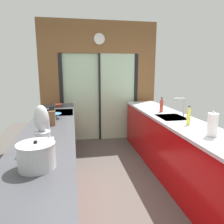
# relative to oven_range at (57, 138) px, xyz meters

# --- Properties ---
(ground_plane) EXTENTS (5.04, 7.60, 0.02)m
(ground_plane) POSITION_rel_oven_range_xyz_m (0.91, -0.65, -0.47)
(ground_plane) COLOR #4C4742
(back_wall_unit) EXTENTS (2.64, 0.12, 2.70)m
(back_wall_unit) POSITION_rel_oven_range_xyz_m (0.91, 1.15, 1.07)
(back_wall_unit) COLOR brown
(back_wall_unit) RESTS_ON ground_plane
(left_counter_run) EXTENTS (0.62, 3.80, 0.92)m
(left_counter_run) POSITION_rel_oven_range_xyz_m (-0.00, -1.12, 0.01)
(left_counter_run) COLOR #AD0C0F
(left_counter_run) RESTS_ON ground_plane
(right_counter_run) EXTENTS (0.62, 3.80, 0.92)m
(right_counter_run) POSITION_rel_oven_range_xyz_m (1.82, -0.95, 0.01)
(right_counter_run) COLOR #AD0C0F
(right_counter_run) RESTS_ON ground_plane
(sink_faucet) EXTENTS (0.19, 0.02, 0.30)m
(sink_faucet) POSITION_rel_oven_range_xyz_m (1.97, -0.70, 0.66)
(sink_faucet) COLOR #B7BABC
(sink_faucet) RESTS_ON right_counter_run
(oven_range) EXTENTS (0.60, 0.60, 0.92)m
(oven_range) POSITION_rel_oven_range_xyz_m (0.00, 0.00, 0.00)
(oven_range) COLOR black
(oven_range) RESTS_ON ground_plane
(mixing_bowl_near) EXTENTS (0.21, 0.21, 0.08)m
(mixing_bowl_near) POSITION_rel_oven_range_xyz_m (0.02, -0.47, 0.51)
(mixing_bowl_near) COLOR teal
(mixing_bowl_near) RESTS_ON left_counter_run
(mixing_bowl_far) EXTENTS (0.17, 0.17, 0.07)m
(mixing_bowl_far) POSITION_rel_oven_range_xyz_m (0.02, 0.52, 0.50)
(mixing_bowl_far) COLOR #BC4C38
(mixing_bowl_far) RESTS_ON left_counter_run
(knife_block) EXTENTS (0.08, 0.14, 0.25)m
(knife_block) POSITION_rel_oven_range_xyz_m (0.02, -0.83, 0.56)
(knife_block) COLOR brown
(knife_block) RESTS_ON left_counter_run
(stand_mixer) EXTENTS (0.17, 0.27, 0.42)m
(stand_mixer) POSITION_rel_oven_range_xyz_m (0.02, -1.73, 0.63)
(stand_mixer) COLOR #B7BABC
(stand_mixer) RESTS_ON left_counter_run
(stock_pot) EXTENTS (0.28, 0.28, 0.22)m
(stock_pot) POSITION_rel_oven_range_xyz_m (0.02, -2.10, 0.56)
(stock_pot) COLOR #B7BABC
(stock_pot) RESTS_ON left_counter_run
(soap_bottle_near) EXTENTS (0.05, 0.05, 0.26)m
(soap_bottle_near) POSITION_rel_oven_range_xyz_m (1.80, -1.18, 0.57)
(soap_bottle_near) COLOR #D1CC4C
(soap_bottle_near) RESTS_ON right_counter_run
(soap_bottle_far) EXTENTS (0.06, 0.06, 0.26)m
(soap_bottle_far) POSITION_rel_oven_range_xyz_m (1.80, -0.31, 0.57)
(soap_bottle_far) COLOR #B23D2D
(soap_bottle_far) RESTS_ON right_counter_run
(paper_towel_roll) EXTENTS (0.13, 0.13, 0.29)m
(paper_towel_roll) POSITION_rel_oven_range_xyz_m (1.80, -1.66, 0.59)
(paper_towel_roll) COLOR #B7BABC
(paper_towel_roll) RESTS_ON right_counter_run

